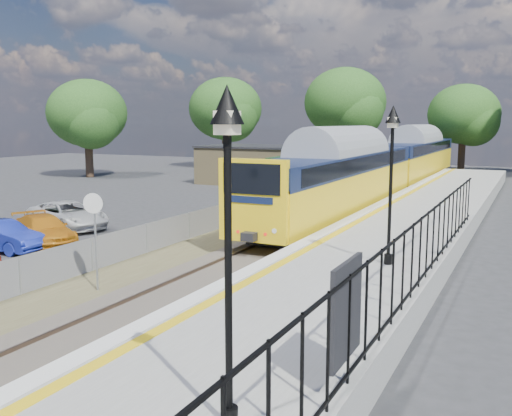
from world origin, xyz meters
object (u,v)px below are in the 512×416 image
Objects in this scene: victorian_lamp_north at (392,148)px; train at (388,162)px; car_blue at (2,236)px; victorian_lamp_south at (228,180)px; speed_sign at (94,225)px; car_yellow at (44,230)px; car_white at (68,215)px.

victorian_lamp_north reaches higher than train.
train is 25.17m from car_blue.
train is at bearing 99.72° from victorian_lamp_south.
victorian_lamp_north is at bearing 8.90° from speed_sign.
train is 23.43m from car_yellow.
car_yellow is at bearing -113.05° from train.
car_white is at bearing 53.67° from car_yellow.
victorian_lamp_north reaches higher than speed_sign.
speed_sign is at bearing -154.72° from victorian_lamp_north.
victorian_lamp_north is 15.41m from car_blue.
train is at bearing 1.87° from car_yellow.
car_blue is at bearing -170.66° from car_yellow.
car_white is (-16.15, 3.71, -3.65)m from victorian_lamp_north.
train reaches higher than car_white.
victorian_lamp_south is 1.54× the size of speed_sign.
victorian_lamp_north is 8.91m from speed_sign.
victorian_lamp_south is 1.00× the size of victorian_lamp_north.
car_yellow is at bearing 177.57° from victorian_lamp_north.
car_blue is (-14.92, -1.08, -3.70)m from victorian_lamp_north.
train is at bearing -23.45° from car_blue.
car_blue is at bearing -175.85° from victorian_lamp_north.
car_blue reaches higher than car_yellow.
car_white is at bearing 140.01° from victorian_lamp_south.
victorian_lamp_south reaches higher than car_yellow.
speed_sign is 8.05m from car_yellow.
train is (-5.30, 22.11, -1.96)m from victorian_lamp_north.
car_white reaches higher than car_yellow.
victorian_lamp_north is 0.99× the size of car_white.
victorian_lamp_north is 22.82m from train.
victorian_lamp_south is at bearing -101.00° from car_yellow.
car_white is at bearing 122.07° from speed_sign.
car_yellow is 3.54m from car_white.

